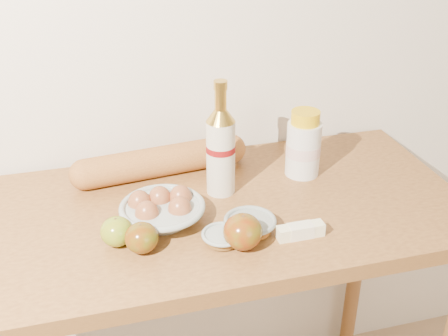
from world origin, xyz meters
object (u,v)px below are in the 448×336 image
Objects in this scene: bourbon_bottle at (221,149)px; table at (221,247)px; egg_bowl at (162,210)px; cream_bottle at (303,145)px; baguette at (161,161)px.

table is at bearing -129.17° from bourbon_bottle.
bourbon_bottle is at bearing 29.11° from egg_bowl.
table is 0.25m from bourbon_bottle.
egg_bowl is (-0.40, -0.13, -0.05)m from cream_bottle.
egg_bowl is at bearing -170.28° from table.
baguette reaches higher than egg_bowl.
table is at bearing -152.94° from cream_bottle.
baguette is (-0.36, 0.09, -0.04)m from cream_bottle.
cream_bottle is 0.89× the size of egg_bowl.
cream_bottle reaches higher than egg_bowl.
egg_bowl is (-0.16, -0.09, -0.09)m from bourbon_bottle.
egg_bowl is at bearing -157.24° from cream_bottle.
bourbon_bottle is (0.02, 0.07, 0.24)m from table.
egg_bowl is 0.42× the size of baguette.
table is 0.28m from baguette.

